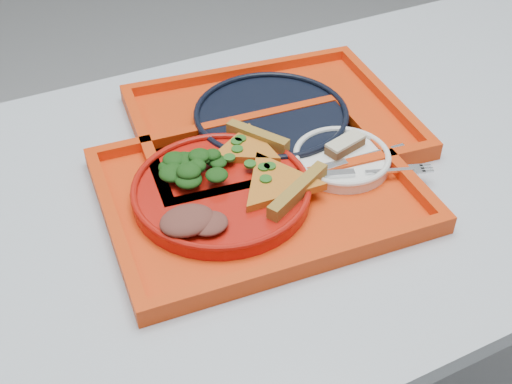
# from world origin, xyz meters

# --- Properties ---
(table) EXTENTS (1.60, 0.80, 0.75)m
(table) POSITION_xyz_m (0.00, 0.00, 0.68)
(table) COLOR silver
(table) RESTS_ON ground
(tray_main) EXTENTS (0.48, 0.39, 0.01)m
(tray_main) POSITION_xyz_m (-0.06, -0.04, 0.76)
(tray_main) COLOR red
(tray_main) RESTS_ON table
(tray_far) EXTENTS (0.49, 0.40, 0.01)m
(tray_far) POSITION_xyz_m (0.04, 0.11, 0.76)
(tray_far) COLOR red
(tray_far) RESTS_ON table
(dinner_plate) EXTENTS (0.26, 0.26, 0.02)m
(dinner_plate) POSITION_xyz_m (-0.11, -0.03, 0.77)
(dinner_plate) COLOR #AA130B
(dinner_plate) RESTS_ON tray_main
(side_plate) EXTENTS (0.15, 0.15, 0.01)m
(side_plate) POSITION_xyz_m (0.09, -0.04, 0.77)
(side_plate) COLOR white
(side_plate) RESTS_ON tray_main
(navy_plate) EXTENTS (0.26, 0.26, 0.02)m
(navy_plate) POSITION_xyz_m (0.04, 0.11, 0.77)
(navy_plate) COLOR black
(navy_plate) RESTS_ON tray_far
(pizza_slice_a) EXTENTS (0.18, 0.19, 0.02)m
(pizza_slice_a) POSITION_xyz_m (-0.04, -0.06, 0.79)
(pizza_slice_a) COLOR gold
(pizza_slice_a) RESTS_ON dinner_plate
(pizza_slice_b) EXTENTS (0.16, 0.15, 0.02)m
(pizza_slice_b) POSITION_xyz_m (-0.04, 0.03, 0.79)
(pizza_slice_b) COLOR gold
(pizza_slice_b) RESTS_ON dinner_plate
(salad_heap) EXTENTS (0.09, 0.08, 0.05)m
(salad_heap) POSITION_xyz_m (-0.13, 0.02, 0.80)
(salad_heap) COLOR black
(salad_heap) RESTS_ON dinner_plate
(meat_portion) EXTENTS (0.08, 0.06, 0.02)m
(meat_portion) POSITION_xyz_m (-0.19, -0.08, 0.79)
(meat_portion) COLOR brown
(meat_portion) RESTS_ON dinner_plate
(dessert_bar) EXTENTS (0.07, 0.04, 0.02)m
(dessert_bar) POSITION_xyz_m (0.10, -0.03, 0.79)
(dessert_bar) COLOR #51331B
(dessert_bar) RESTS_ON side_plate
(knife) EXTENTS (0.19, 0.03, 0.01)m
(knife) POSITION_xyz_m (0.10, -0.06, 0.78)
(knife) COLOR silver
(knife) RESTS_ON side_plate
(fork) EXTENTS (0.18, 0.08, 0.01)m
(fork) POSITION_xyz_m (0.09, -0.09, 0.78)
(fork) COLOR silver
(fork) RESTS_ON side_plate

